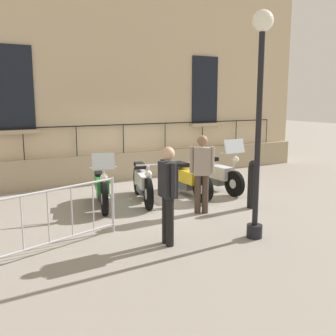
{
  "coord_description": "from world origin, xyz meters",
  "views": [
    {
      "loc": [
        8.72,
        -4.67,
        2.48
      ],
      "look_at": [
        0.42,
        0.0,
        0.8
      ],
      "focal_mm": 42.2,
      "sensor_mm": 36.0,
      "label": 1
    }
  ],
  "objects_px": {
    "lamppost": "(259,104)",
    "motorcycle_yellow": "(187,180)",
    "bollard": "(252,184)",
    "motorcycle_silver": "(217,174)",
    "pedestrian_walking": "(202,170)",
    "crowd_barrier": "(60,215)",
    "motorcycle_white": "(143,183)",
    "pedestrian_standing": "(168,190)",
    "motorcycle_green": "(102,188)"
  },
  "relations": [
    {
      "from": "lamppost",
      "to": "motorcycle_yellow",
      "type": "bearing_deg",
      "value": 169.82
    },
    {
      "from": "motorcycle_yellow",
      "to": "bollard",
      "type": "distance_m",
      "value": 1.82
    },
    {
      "from": "motorcycle_silver",
      "to": "lamppost",
      "type": "relative_size",
      "value": 0.55
    },
    {
      "from": "bollard",
      "to": "pedestrian_walking",
      "type": "bearing_deg",
      "value": -100.22
    },
    {
      "from": "lamppost",
      "to": "bollard",
      "type": "distance_m",
      "value": 2.71
    },
    {
      "from": "motorcycle_silver",
      "to": "crowd_barrier",
      "type": "xyz_separation_m",
      "value": [
        2.11,
        -4.75,
        0.09
      ]
    },
    {
      "from": "motorcycle_white",
      "to": "motorcycle_silver",
      "type": "xyz_separation_m",
      "value": [
        0.01,
        2.21,
        0.03
      ]
    },
    {
      "from": "lamppost",
      "to": "bollard",
      "type": "bearing_deg",
      "value": 140.18
    },
    {
      "from": "motorcycle_yellow",
      "to": "motorcycle_silver",
      "type": "relative_size",
      "value": 0.98
    },
    {
      "from": "motorcycle_yellow",
      "to": "pedestrian_standing",
      "type": "distance_m",
      "value": 3.5
    },
    {
      "from": "pedestrian_walking",
      "to": "motorcycle_silver",
      "type": "bearing_deg",
      "value": 135.16
    },
    {
      "from": "motorcycle_green",
      "to": "pedestrian_walking",
      "type": "distance_m",
      "value": 2.36
    },
    {
      "from": "motorcycle_green",
      "to": "crowd_barrier",
      "type": "distance_m",
      "value": 2.55
    },
    {
      "from": "motorcycle_green",
      "to": "motorcycle_silver",
      "type": "xyz_separation_m",
      "value": [
        -0.03,
        3.27,
        0.02
      ]
    },
    {
      "from": "bollard",
      "to": "motorcycle_white",
      "type": "bearing_deg",
      "value": -132.84
    },
    {
      "from": "motorcycle_yellow",
      "to": "pedestrian_walking",
      "type": "height_order",
      "value": "pedestrian_walking"
    },
    {
      "from": "motorcycle_white",
      "to": "motorcycle_green",
      "type": "bearing_deg",
      "value": -87.94
    },
    {
      "from": "motorcycle_silver",
      "to": "pedestrian_standing",
      "type": "distance_m",
      "value": 4.24
    },
    {
      "from": "motorcycle_white",
      "to": "pedestrian_standing",
      "type": "bearing_deg",
      "value": -17.42
    },
    {
      "from": "motorcycle_white",
      "to": "bollard",
      "type": "distance_m",
      "value": 2.62
    },
    {
      "from": "motorcycle_green",
      "to": "pedestrian_standing",
      "type": "distance_m",
      "value": 2.86
    },
    {
      "from": "motorcycle_yellow",
      "to": "pedestrian_walking",
      "type": "bearing_deg",
      "value": -20.3
    },
    {
      "from": "crowd_barrier",
      "to": "bollard",
      "type": "relative_size",
      "value": 1.97
    },
    {
      "from": "crowd_barrier",
      "to": "pedestrian_standing",
      "type": "bearing_deg",
      "value": 65.83
    },
    {
      "from": "lamppost",
      "to": "pedestrian_standing",
      "type": "xyz_separation_m",
      "value": [
        -0.47,
        -1.53,
        -1.43
      ]
    },
    {
      "from": "motorcycle_white",
      "to": "lamppost",
      "type": "bearing_deg",
      "value": 10.81
    },
    {
      "from": "motorcycle_green",
      "to": "pedestrian_walking",
      "type": "bearing_deg",
      "value": 48.82
    },
    {
      "from": "bollard",
      "to": "pedestrian_standing",
      "type": "relative_size",
      "value": 0.65
    },
    {
      "from": "motorcycle_silver",
      "to": "pedestrian_standing",
      "type": "height_order",
      "value": "pedestrian_standing"
    },
    {
      "from": "lamppost",
      "to": "crowd_barrier",
      "type": "distance_m",
      "value": 3.85
    },
    {
      "from": "motorcycle_white",
      "to": "motorcycle_silver",
      "type": "distance_m",
      "value": 2.21
    },
    {
      "from": "motorcycle_silver",
      "to": "motorcycle_green",
      "type": "bearing_deg",
      "value": -89.46
    },
    {
      "from": "crowd_barrier",
      "to": "motorcycle_white",
      "type": "bearing_deg",
      "value": 129.87
    },
    {
      "from": "bollard",
      "to": "motorcycle_green",
      "type": "bearing_deg",
      "value": -120.32
    },
    {
      "from": "bollard",
      "to": "pedestrian_walking",
      "type": "height_order",
      "value": "pedestrian_walking"
    },
    {
      "from": "lamppost",
      "to": "crowd_barrier",
      "type": "height_order",
      "value": "lamppost"
    },
    {
      "from": "lamppost",
      "to": "bollard",
      "type": "xyz_separation_m",
      "value": [
        -1.54,
        1.28,
        -1.83
      ]
    },
    {
      "from": "pedestrian_walking",
      "to": "crowd_barrier",
      "type": "bearing_deg",
      "value": -80.1
    },
    {
      "from": "motorcycle_silver",
      "to": "pedestrian_walking",
      "type": "xyz_separation_m",
      "value": [
        1.55,
        -1.54,
        0.5
      ]
    },
    {
      "from": "motorcycle_silver",
      "to": "bollard",
      "type": "bearing_deg",
      "value": -9.48
    },
    {
      "from": "crowd_barrier",
      "to": "motorcycle_yellow",
      "type": "bearing_deg",
      "value": 118.23
    },
    {
      "from": "pedestrian_walking",
      "to": "lamppost",
      "type": "bearing_deg",
      "value": -1.34
    },
    {
      "from": "crowd_barrier",
      "to": "bollard",
      "type": "xyz_separation_m",
      "value": [
        -0.34,
        4.45,
        -0.01
      ]
    },
    {
      "from": "motorcycle_green",
      "to": "motorcycle_white",
      "type": "distance_m",
      "value": 1.06
    },
    {
      "from": "motorcycle_white",
      "to": "motorcycle_silver",
      "type": "relative_size",
      "value": 1.01
    },
    {
      "from": "motorcycle_white",
      "to": "pedestrian_walking",
      "type": "xyz_separation_m",
      "value": [
        1.55,
        0.68,
        0.53
      ]
    },
    {
      "from": "crowd_barrier",
      "to": "motorcycle_green",
      "type": "bearing_deg",
      "value": 144.65
    },
    {
      "from": "motorcycle_green",
      "to": "lamppost",
      "type": "distance_m",
      "value": 4.17
    },
    {
      "from": "pedestrian_standing",
      "to": "pedestrian_walking",
      "type": "relative_size",
      "value": 0.99
    },
    {
      "from": "motorcycle_green",
      "to": "bollard",
      "type": "xyz_separation_m",
      "value": [
        1.74,
        2.98,
        0.11
      ]
    }
  ]
}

